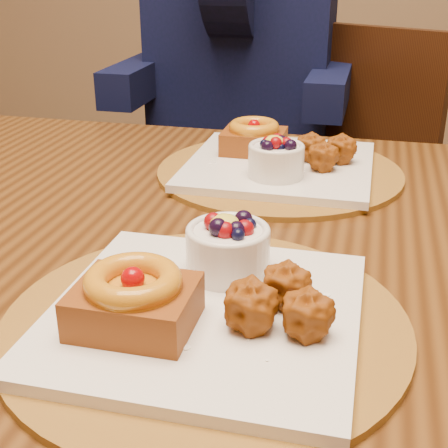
{
  "coord_description": "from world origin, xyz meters",
  "views": [
    {
      "loc": [
        0.21,
        -0.66,
        1.08
      ],
      "look_at": [
        0.09,
        -0.14,
        0.84
      ],
      "focal_mm": 50.0,
      "sensor_mm": 36.0,
      "label": 1
    }
  ],
  "objects_px": {
    "diner": "(242,20)",
    "place_setting_near": "(204,302)",
    "place_setting_far": "(278,162)",
    "dining_table": "(251,285)",
    "chair_far": "(320,209)"
  },
  "relations": [
    {
      "from": "dining_table",
      "to": "place_setting_far",
      "type": "relative_size",
      "value": 4.21
    },
    {
      "from": "dining_table",
      "to": "diner",
      "type": "xyz_separation_m",
      "value": [
        -0.19,
        0.81,
        0.25
      ]
    },
    {
      "from": "place_setting_near",
      "to": "chair_far",
      "type": "distance_m",
      "value": 0.95
    },
    {
      "from": "place_setting_near",
      "to": "place_setting_far",
      "type": "relative_size",
      "value": 1.0
    },
    {
      "from": "place_setting_near",
      "to": "chair_far",
      "type": "height_order",
      "value": "chair_far"
    },
    {
      "from": "place_setting_far",
      "to": "diner",
      "type": "xyz_separation_m",
      "value": [
        -0.19,
        0.59,
        0.15
      ]
    },
    {
      "from": "dining_table",
      "to": "place_setting_near",
      "type": "bearing_deg",
      "value": -90.63
    },
    {
      "from": "dining_table",
      "to": "place_setting_far",
      "type": "bearing_deg",
      "value": 90.54
    },
    {
      "from": "diner",
      "to": "place_setting_near",
      "type": "bearing_deg",
      "value": -56.47
    },
    {
      "from": "dining_table",
      "to": "place_setting_near",
      "type": "height_order",
      "value": "place_setting_near"
    },
    {
      "from": "dining_table",
      "to": "diner",
      "type": "relative_size",
      "value": 1.85
    },
    {
      "from": "place_setting_near",
      "to": "diner",
      "type": "relative_size",
      "value": 0.44
    },
    {
      "from": "place_setting_far",
      "to": "diner",
      "type": "distance_m",
      "value": 0.64
    },
    {
      "from": "place_setting_near",
      "to": "chair_far",
      "type": "bearing_deg",
      "value": 87.87
    },
    {
      "from": "place_setting_far",
      "to": "place_setting_near",
      "type": "bearing_deg",
      "value": -90.05
    }
  ]
}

